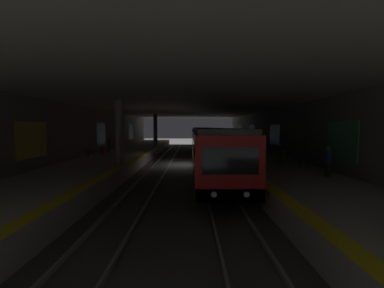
{
  "coord_description": "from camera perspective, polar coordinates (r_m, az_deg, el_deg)",
  "views": [
    {
      "loc": [
        -26.46,
        -0.63,
        3.75
      ],
      "look_at": [
        10.82,
        -0.77,
        1.37
      ],
      "focal_mm": 25.27,
      "sensor_mm": 36.0,
      "label": 1
    }
  ],
  "objects": [
    {
      "name": "pillar_far",
      "position": [
        38.14,
        -7.73,
        2.98
      ],
      "size": [
        0.56,
        0.56,
        4.55
      ],
      "color": "gray",
      "rests_on": "platform_right"
    },
    {
      "name": "bench_right_near",
      "position": [
        26.14,
        -20.75,
        -1.36
      ],
      "size": [
        1.7,
        0.47,
        0.86
      ],
      "color": "#262628",
      "rests_on": "platform_right"
    },
    {
      "name": "backpack_on_floor",
      "position": [
        20.07,
        18.23,
        -3.7
      ],
      "size": [
        0.3,
        0.2,
        0.4
      ],
      "color": "#1E512D",
      "rests_on": "platform_left"
    },
    {
      "name": "bench_left_near",
      "position": [
        20.22,
        22.82,
        -2.82
      ],
      "size": [
        1.7,
        0.47,
        0.86
      ],
      "color": "#262628",
      "rests_on": "platform_left"
    },
    {
      "name": "wall_right",
      "position": [
        28.36,
        -21.04,
        1.49
      ],
      "size": [
        60.0,
        0.56,
        5.6
      ],
      "color": "slate",
      "rests_on": "ground"
    },
    {
      "name": "trash_bin",
      "position": [
        22.36,
        18.5,
        -2.38
      ],
      "size": [
        0.44,
        0.44,
        0.85
      ],
      "color": "#595B5E",
      "rests_on": "platform_left"
    },
    {
      "name": "wall_left",
      "position": [
        27.96,
        18.17,
        1.52
      ],
      "size": [
        60.0,
        0.56,
        5.6
      ],
      "color": "slate",
      "rests_on": "ground"
    },
    {
      "name": "platform_left",
      "position": [
        27.31,
        12.32,
        -3.22
      ],
      "size": [
        60.0,
        5.3,
        1.06
      ],
      "color": "#B7B2A8",
      "rests_on": "ground"
    },
    {
      "name": "ground_plane",
      "position": [
        26.74,
        -1.57,
        -4.42
      ],
      "size": [
        120.0,
        120.0,
        0.0
      ],
      "primitive_type": "plane",
      "color": "#42423F"
    },
    {
      "name": "track_right",
      "position": [
        26.87,
        -6.28,
        -4.23
      ],
      "size": [
        60.0,
        1.53,
        0.16
      ],
      "color": "gray",
      "rests_on": "ground"
    },
    {
      "name": "bench_left_mid",
      "position": [
        33.12,
        13.59,
        -0.22
      ],
      "size": [
        1.7,
        0.47,
        0.86
      ],
      "color": "#262628",
      "rests_on": "platform_left"
    },
    {
      "name": "suitcase_rolling",
      "position": [
        28.22,
        -18.44,
        -1.39
      ],
      "size": [
        0.42,
        0.24,
        0.93
      ],
      "color": "maroon",
      "rests_on": "platform_right"
    },
    {
      "name": "metro_train",
      "position": [
        28.22,
        2.97,
        0.13
      ],
      "size": [
        35.08,
        2.83,
        3.49
      ],
      "color": "red",
      "rests_on": "track_left"
    },
    {
      "name": "bench_right_mid",
      "position": [
        34.09,
        -15.81,
        -0.15
      ],
      "size": [
        1.7,
        0.47,
        0.86
      ],
      "color": "#262628",
      "rests_on": "platform_right"
    },
    {
      "name": "bench_left_far",
      "position": [
        38.31,
        11.69,
        0.32
      ],
      "size": [
        1.7,
        0.47,
        0.86
      ],
      "color": "#262628",
      "rests_on": "platform_left"
    },
    {
      "name": "person_walking_mid",
      "position": [
        16.36,
        26.71,
        -3.07
      ],
      "size": [
        0.6,
        0.23,
        1.65
      ],
      "color": "#353535",
      "rests_on": "platform_left"
    },
    {
      "name": "platform_right",
      "position": [
        27.61,
        -15.31,
        -3.19
      ],
      "size": [
        60.0,
        5.3,
        1.06
      ],
      "color": "#B7B2A8",
      "rests_on": "ground"
    },
    {
      "name": "person_waiting_near",
      "position": [
        29.57,
        -17.2,
        0.01
      ],
      "size": [
        0.6,
        0.23,
        1.67
      ],
      "color": "#373737",
      "rests_on": "platform_right"
    },
    {
      "name": "pillar_near",
      "position": [
        19.36,
        -15.14,
        2.26
      ],
      "size": [
        0.56,
        0.56,
        4.55
      ],
      "color": "gray",
      "rests_on": "platform_right"
    },
    {
      "name": "track_left",
      "position": [
        26.76,
        3.15,
        -4.24
      ],
      "size": [
        60.0,
        1.53,
        0.16
      ],
      "color": "gray",
      "rests_on": "ground"
    },
    {
      "name": "ceiling_slab",
      "position": [
        26.55,
        -1.59,
        8.07
      ],
      "size": [
        60.0,
        19.4,
        0.4
      ],
      "color": "beige",
      "rests_on": "wall_left"
    }
  ]
}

